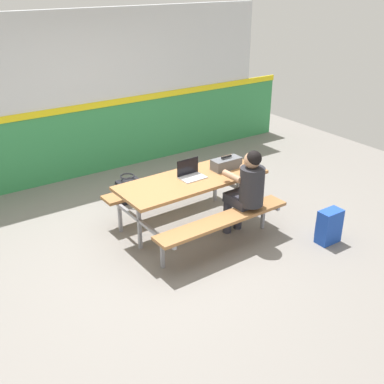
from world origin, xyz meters
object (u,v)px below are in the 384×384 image
(picnic_table_main, at_px, (192,190))
(tote_bag_bright, at_px, (128,190))
(student_nearer, at_px, (247,187))
(laptop_silver, at_px, (191,174))
(backpack_dark, at_px, (329,226))
(toolbox_grey, at_px, (226,163))

(picnic_table_main, distance_m, tote_bag_bright, 1.29)
(student_nearer, bearing_deg, picnic_table_main, 129.05)
(laptop_silver, bearing_deg, backpack_dark, -45.28)
(student_nearer, bearing_deg, toolbox_grey, 78.93)
(picnic_table_main, xyz_separation_m, student_nearer, (0.44, -0.55, 0.13))
(student_nearer, xyz_separation_m, toolbox_grey, (0.11, 0.56, 0.10))
(laptop_silver, relative_size, backpack_dark, 0.74)
(laptop_silver, bearing_deg, picnic_table_main, -102.50)
(picnic_table_main, bearing_deg, laptop_silver, 77.50)
(student_nearer, xyz_separation_m, laptop_silver, (-0.43, 0.58, 0.08))
(backpack_dark, xyz_separation_m, tote_bag_bright, (-1.55, 2.40, -0.02))
(student_nearer, bearing_deg, laptop_silver, 126.67)
(student_nearer, distance_m, laptop_silver, 0.73)
(student_nearer, relative_size, tote_bag_bright, 2.81)
(student_nearer, relative_size, backpack_dark, 2.74)
(student_nearer, height_order, laptop_silver, student_nearer)
(laptop_silver, distance_m, backpack_dark, 1.84)
(picnic_table_main, distance_m, backpack_dark, 1.76)
(toolbox_grey, distance_m, tote_bag_bright, 1.59)
(toolbox_grey, height_order, tote_bag_bright, toolbox_grey)
(toolbox_grey, height_order, backpack_dark, toolbox_grey)
(student_nearer, height_order, tote_bag_bright, student_nearer)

